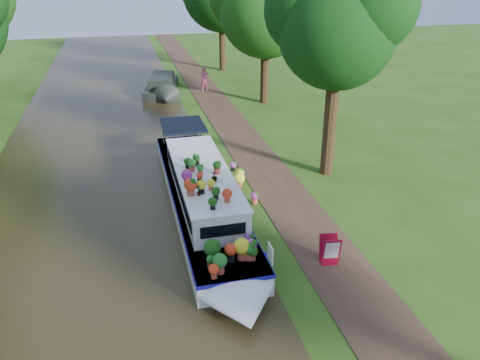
% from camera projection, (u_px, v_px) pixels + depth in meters
% --- Properties ---
extents(ground, '(100.00, 100.00, 0.00)m').
position_uv_depth(ground, '(265.00, 214.00, 17.72)').
color(ground, '#294E13').
rests_on(ground, ground).
extents(canal_water, '(10.00, 100.00, 0.02)m').
position_uv_depth(canal_water, '(101.00, 234.00, 16.39)').
color(canal_water, black).
rests_on(canal_water, ground).
extents(towpath, '(2.20, 100.00, 0.03)m').
position_uv_depth(towpath, '(295.00, 210.00, 17.98)').
color(towpath, '#422C1F').
rests_on(towpath, ground).
extents(plant_boat, '(2.29, 13.52, 2.24)m').
position_uv_depth(plant_boat, '(203.00, 195.00, 17.26)').
color(plant_boat, white).
rests_on(plant_boat, canal_water).
extents(tree_near_overhang, '(5.52, 5.28, 8.99)m').
position_uv_depth(tree_near_overhang, '(338.00, 20.00, 18.47)').
color(tree_near_overhang, black).
rests_on(tree_near_overhang, ground).
extents(tree_near_mid, '(6.90, 6.60, 9.40)m').
position_uv_depth(tree_near_mid, '(266.00, 2.00, 29.25)').
color(tree_near_mid, black).
rests_on(tree_near_mid, ground).
extents(second_boat, '(3.13, 7.01, 1.30)m').
position_uv_depth(second_boat, '(162.00, 86.00, 33.90)').
color(second_boat, black).
rests_on(second_boat, canal_water).
extents(sandwich_board, '(0.61, 0.54, 0.93)m').
position_uv_depth(sandwich_board, '(330.00, 251.00, 14.67)').
color(sandwich_board, maroon).
rests_on(sandwich_board, towpath).
extents(pedestrian_pink, '(0.69, 0.51, 1.74)m').
position_uv_depth(pedestrian_pink, '(205.00, 79.00, 34.26)').
color(pedestrian_pink, '#CF558D').
rests_on(pedestrian_pink, towpath).
extents(verge_plant, '(0.41, 0.35, 0.45)m').
position_uv_depth(verge_plant, '(245.00, 202.00, 18.13)').
color(verge_plant, '#36691F').
rests_on(verge_plant, ground).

